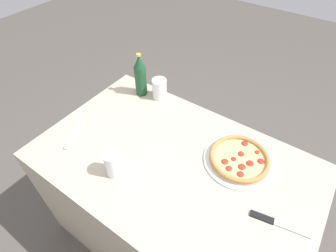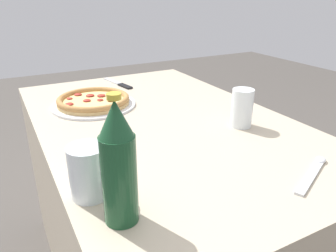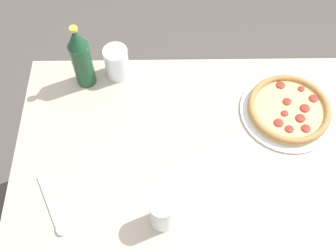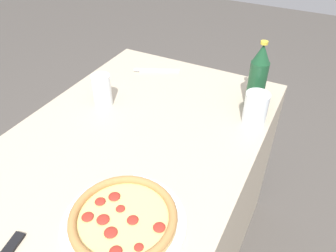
# 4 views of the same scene
# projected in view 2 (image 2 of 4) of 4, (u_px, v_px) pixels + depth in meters

# --- Properties ---
(table) EXTENTS (1.24, 0.78, 0.74)m
(table) POSITION_uv_depth(u_px,v_px,m) (162.00, 209.00, 1.24)
(table) COLOR #B7A88E
(table) RESTS_ON ground_plane
(pizza_pepperoni) EXTENTS (0.31, 0.31, 0.04)m
(pizza_pepperoni) POSITION_uv_depth(u_px,v_px,m) (94.00, 101.00, 1.22)
(pizza_pepperoni) COLOR silver
(pizza_pepperoni) RESTS_ON table
(glass_red_wine) EXTENTS (0.08, 0.08, 0.11)m
(glass_red_wine) POSITION_uv_depth(u_px,v_px,m) (89.00, 174.00, 0.68)
(glass_red_wine) COLOR white
(glass_red_wine) RESTS_ON table
(glass_cola) EXTENTS (0.07, 0.07, 0.12)m
(glass_cola) POSITION_uv_depth(u_px,v_px,m) (242.00, 109.00, 1.02)
(glass_cola) COLOR white
(glass_cola) RESTS_ON table
(beer_bottle) EXTENTS (0.07, 0.07, 0.25)m
(beer_bottle) POSITION_uv_depth(u_px,v_px,m) (118.00, 165.00, 0.58)
(beer_bottle) COLOR #194728
(beer_bottle) RESTS_ON table
(knife) EXTENTS (0.22, 0.07, 0.01)m
(knife) POSITION_uv_depth(u_px,v_px,m) (119.00, 84.00, 1.49)
(knife) COLOR black
(knife) RESTS_ON table
(spoon) EXTENTS (0.11, 0.19, 0.01)m
(spoon) POSITION_uv_depth(u_px,v_px,m) (314.00, 171.00, 0.78)
(spoon) COLOR silver
(spoon) RESTS_ON table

